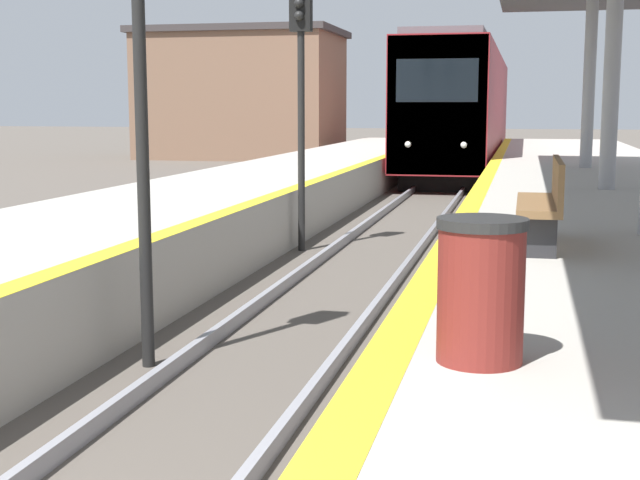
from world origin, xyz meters
name	(u,v)px	position (x,y,z in m)	size (l,w,h in m)	color
train	(464,109)	(0.00, 34.26, 2.38)	(2.80, 23.18, 4.69)	black
signal_near	(138,24)	(-1.05, 5.68, 3.22)	(0.36, 0.31, 4.61)	black
signal_mid	(301,62)	(-1.31, 12.76, 3.22)	(0.36, 0.31, 4.61)	black
trash_bin	(481,290)	(2.19, 3.06, 1.43)	(0.52, 0.52, 0.84)	maroon
bench	(545,200)	(2.63, 7.58, 1.50)	(0.44, 1.91, 0.92)	brown
station_building	(242,94)	(-11.01, 39.67, 3.08)	(9.49, 6.53, 6.13)	brown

